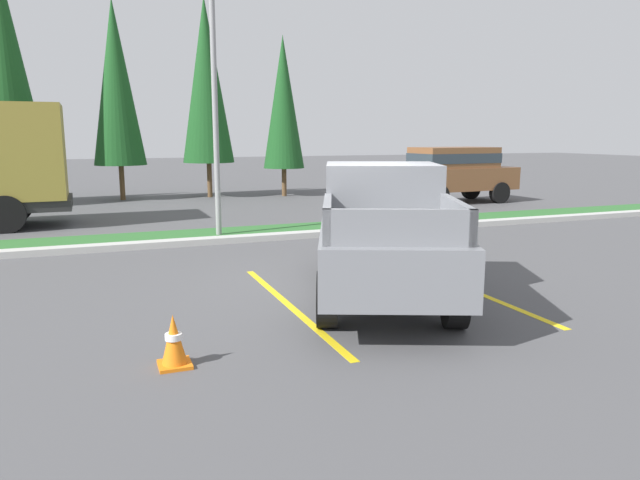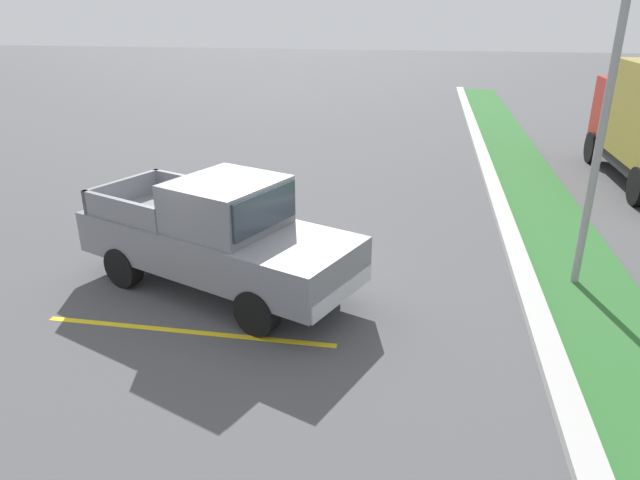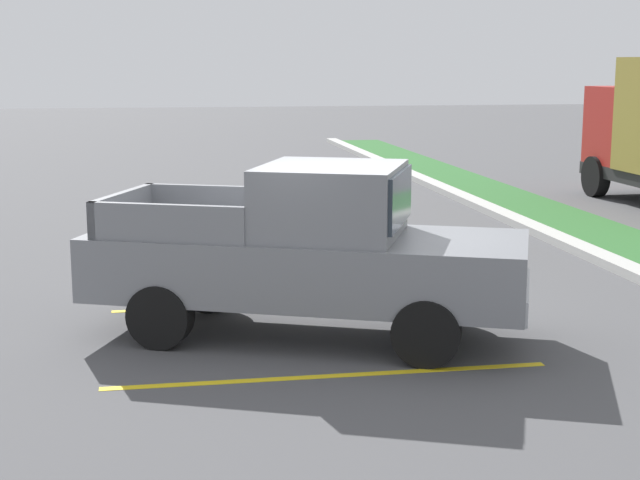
% 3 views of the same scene
% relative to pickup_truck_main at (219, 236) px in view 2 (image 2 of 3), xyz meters
% --- Properties ---
extents(ground_plane, '(120.00, 120.00, 0.00)m').
position_rel_pickup_truck_main_xyz_m(ground_plane, '(-0.08, 0.49, -1.04)').
color(ground_plane, '#4C4C4F').
extents(parking_line_near, '(0.12, 4.80, 0.01)m').
position_rel_pickup_truck_main_xyz_m(parking_line_near, '(-1.57, -0.05, -1.04)').
color(parking_line_near, yellow).
rests_on(parking_line_near, ground).
extents(parking_line_far, '(0.12, 4.80, 0.01)m').
position_rel_pickup_truck_main_xyz_m(parking_line_far, '(1.53, -0.05, -1.04)').
color(parking_line_far, yellow).
rests_on(parking_line_far, ground).
extents(curb_strip, '(56.00, 0.40, 0.15)m').
position_rel_pickup_truck_main_xyz_m(curb_strip, '(-0.08, 5.49, -0.97)').
color(curb_strip, '#B2B2AD').
rests_on(curb_strip, ground).
extents(grass_median, '(56.00, 1.80, 0.06)m').
position_rel_pickup_truck_main_xyz_m(grass_median, '(-0.08, 6.59, -1.01)').
color(grass_median, '#2D662D').
rests_on(grass_median, ground).
extents(pickup_truck_main, '(3.75, 5.54, 2.10)m').
position_rel_pickup_truck_main_xyz_m(pickup_truck_main, '(0.00, 0.00, 0.00)').
color(pickup_truck_main, black).
rests_on(pickup_truck_main, ground).
extents(street_light, '(0.24, 1.49, 6.19)m').
position_rel_pickup_truck_main_xyz_m(street_light, '(-1.34, 6.22, 2.59)').
color(street_light, gray).
rests_on(street_light, ground).
extents(traffic_cone, '(0.36, 0.36, 0.60)m').
position_rel_pickup_truck_main_xyz_m(traffic_cone, '(-3.50, -1.81, -0.75)').
color(traffic_cone, orange).
rests_on(traffic_cone, ground).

